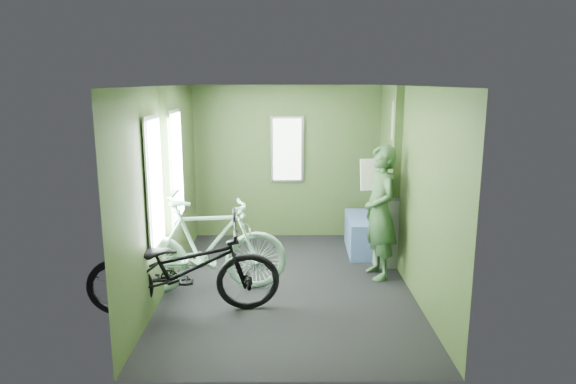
# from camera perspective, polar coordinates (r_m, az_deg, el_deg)

# --- Properties ---
(room) EXTENTS (4.00, 4.02, 2.31)m
(room) POSITION_cam_1_polar(r_m,az_deg,el_deg) (5.79, -0.36, 3.12)
(room) COLOR black
(room) RESTS_ON ground
(bicycle_black) EXTENTS (2.03, 1.06, 1.11)m
(bicycle_black) POSITION_cam_1_polar(r_m,az_deg,el_deg) (5.53, -11.24, -13.21)
(bicycle_black) COLOR black
(bicycle_black) RESTS_ON ground
(bicycle_mint) EXTENTS (1.87, 0.80, 1.12)m
(bicycle_mint) POSITION_cam_1_polar(r_m,az_deg,el_deg) (6.02, -8.87, -10.92)
(bicycle_mint) COLOR #84B89A
(bicycle_mint) RESTS_ON ground
(passenger) EXTENTS (0.49, 0.69, 1.62)m
(passenger) POSITION_cam_1_polar(r_m,az_deg,el_deg) (6.25, 10.20, -2.23)
(passenger) COLOR #2B4C29
(passenger) RESTS_ON ground
(waste_box) EXTENTS (0.27, 0.38, 0.93)m
(waste_box) POSITION_cam_1_polar(r_m,az_deg,el_deg) (6.79, 10.68, -4.13)
(waste_box) COLOR gray
(waste_box) RESTS_ON ground
(bench_seat) EXTENTS (0.58, 1.00, 1.04)m
(bench_seat) POSITION_cam_1_polar(r_m,az_deg,el_deg) (7.31, 9.00, -4.18)
(bench_seat) COLOR navy
(bench_seat) RESTS_ON ground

